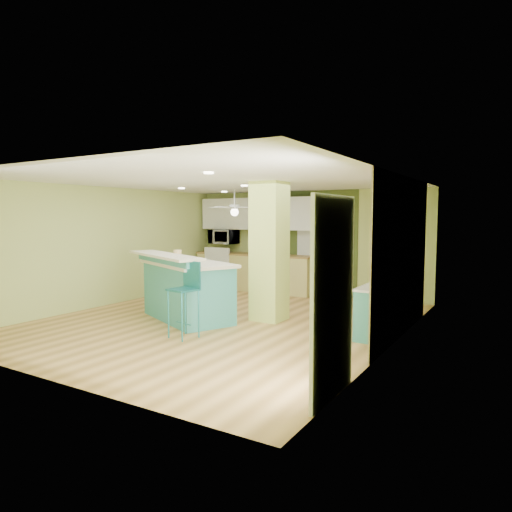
# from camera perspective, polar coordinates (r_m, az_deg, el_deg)

# --- Properties ---
(floor) EXTENTS (6.00, 7.00, 0.01)m
(floor) POSITION_cam_1_polar(r_m,az_deg,el_deg) (8.34, -3.98, -8.12)
(floor) COLOR olive
(floor) RESTS_ON ground
(ceiling) EXTENTS (6.00, 7.00, 0.01)m
(ceiling) POSITION_cam_1_polar(r_m,az_deg,el_deg) (8.15, -4.09, 9.33)
(ceiling) COLOR white
(ceiling) RESTS_ON wall_back
(wall_back) EXTENTS (6.00, 0.01, 2.50)m
(wall_back) POSITION_cam_1_polar(r_m,az_deg,el_deg) (11.20, 6.31, 1.70)
(wall_back) COLOR #B2C268
(wall_back) RESTS_ON floor
(wall_front) EXTENTS (6.00, 0.01, 2.50)m
(wall_front) POSITION_cam_1_polar(r_m,az_deg,el_deg) (5.66, -24.83, -1.92)
(wall_front) COLOR #B2C268
(wall_front) RESTS_ON floor
(wall_left) EXTENTS (0.01, 7.00, 2.50)m
(wall_left) POSITION_cam_1_polar(r_m,az_deg,el_deg) (10.17, -18.04, 1.16)
(wall_left) COLOR #B2C268
(wall_left) RESTS_ON floor
(wall_right) EXTENTS (0.01, 7.00, 2.50)m
(wall_right) POSITION_cam_1_polar(r_m,az_deg,el_deg) (6.89, 16.91, -0.52)
(wall_right) COLOR #B2C268
(wall_right) RESTS_ON floor
(wood_panel) EXTENTS (0.02, 3.40, 2.50)m
(wood_panel) POSITION_cam_1_polar(r_m,az_deg,el_deg) (7.47, 17.91, -0.13)
(wood_panel) COLOR olive
(wood_panel) RESTS_ON floor
(olive_accent) EXTENTS (2.20, 0.02, 2.50)m
(olive_accent) POSITION_cam_1_polar(r_m,az_deg,el_deg) (11.10, 7.21, 1.66)
(olive_accent) COLOR #415020
(olive_accent) RESTS_ON floor
(interior_door) EXTENTS (0.82, 0.05, 2.00)m
(interior_door) POSITION_cam_1_polar(r_m,az_deg,el_deg) (11.09, 7.14, 0.37)
(interior_door) COLOR silver
(interior_door) RESTS_ON floor
(french_door) EXTENTS (0.04, 1.08, 2.10)m
(french_door) POSITION_cam_1_polar(r_m,az_deg,el_deg) (4.75, 9.63, -5.22)
(french_door) COLOR silver
(french_door) RESTS_ON floor
(column) EXTENTS (0.55, 0.55, 2.50)m
(column) POSITION_cam_1_polar(r_m,az_deg,el_deg) (8.23, 1.68, 0.55)
(column) COLOR #CCE469
(column) RESTS_ON floor
(kitchen_run) EXTENTS (3.25, 0.63, 0.94)m
(kitchen_run) POSITION_cam_1_polar(r_m,az_deg,el_deg) (11.61, -0.21, -2.02)
(kitchen_run) COLOR #CEC16B
(kitchen_run) RESTS_ON floor
(stove) EXTENTS (0.76, 0.66, 1.08)m
(stove) POSITION_cam_1_polar(r_m,az_deg,el_deg) (12.11, -4.08, -1.79)
(stove) COLOR white
(stove) RESTS_ON floor
(upper_cabinets) EXTENTS (3.20, 0.34, 0.80)m
(upper_cabinets) POSITION_cam_1_polar(r_m,az_deg,el_deg) (11.62, 0.10, 5.30)
(upper_cabinets) COLOR white
(upper_cabinets) RESTS_ON wall_back
(microwave) EXTENTS (0.70, 0.48, 0.39)m
(microwave) POSITION_cam_1_polar(r_m,az_deg,el_deg) (12.05, -4.08, 2.42)
(microwave) COLOR white
(microwave) RESTS_ON wall_back
(ceiling_fan) EXTENTS (1.41, 1.41, 0.61)m
(ceiling_fan) POSITION_cam_1_polar(r_m,az_deg,el_deg) (10.40, -2.70, 6.04)
(ceiling_fan) COLOR silver
(ceiling_fan) RESTS_ON ceiling
(pendant_lamp) EXTENTS (0.14, 0.14, 0.69)m
(pendant_lamp) POSITION_cam_1_polar(r_m,az_deg,el_deg) (7.67, 15.82, 4.79)
(pendant_lamp) COLOR white
(pendant_lamp) RESTS_ON ceiling
(wall_decor) EXTENTS (0.03, 0.90, 0.70)m
(wall_decor) POSITION_cam_1_polar(r_m,az_deg,el_deg) (7.65, 18.14, 2.23)
(wall_decor) COLOR brown
(wall_decor) RESTS_ON wood_panel
(peninsula) EXTENTS (2.46, 2.00, 1.22)m
(peninsula) POSITION_cam_1_polar(r_m,az_deg,el_deg) (8.44, -8.68, -4.08)
(peninsula) COLOR teal
(peninsula) RESTS_ON floor
(bar_stool) EXTENTS (0.46, 0.46, 1.19)m
(bar_stool) POSITION_cam_1_polar(r_m,az_deg,el_deg) (7.18, -8.62, -3.82)
(bar_stool) COLOR #1C7582
(bar_stool) RESTS_ON floor
(side_counter) EXTENTS (0.53, 1.25, 0.80)m
(side_counter) POSITION_cam_1_polar(r_m,az_deg,el_deg) (7.51, 15.30, -6.58)
(side_counter) COLOR teal
(side_counter) RESTS_ON floor
(fruit_bowl) EXTENTS (0.34, 0.34, 0.08)m
(fruit_bowl) POSITION_cam_1_polar(r_m,az_deg,el_deg) (11.20, 2.90, 0.34)
(fruit_bowl) COLOR #331E15
(fruit_bowl) RESTS_ON kitchen_run
(canister) EXTENTS (0.15, 0.15, 0.19)m
(canister) POSITION_cam_1_polar(r_m,az_deg,el_deg) (8.81, -9.78, 0.14)
(canister) COLOR gold
(canister) RESTS_ON peninsula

